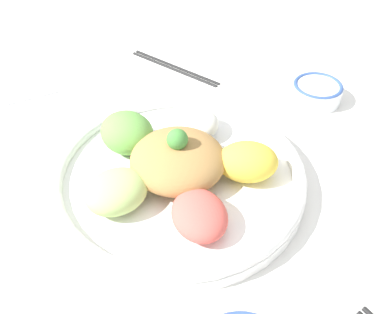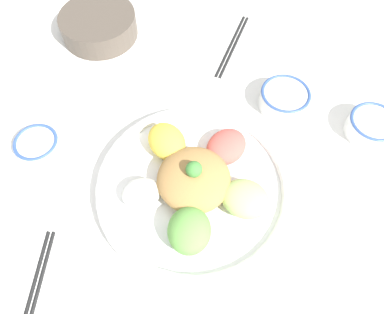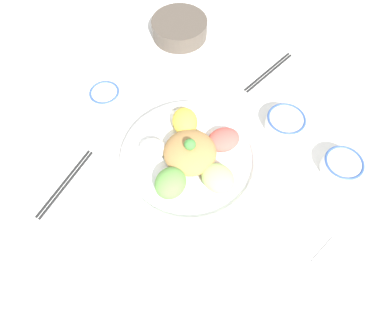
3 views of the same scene
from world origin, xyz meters
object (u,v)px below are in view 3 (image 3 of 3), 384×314
salad_platter (190,157)px  serving_spoon_main (117,299)px  sauce_bowl_red (105,95)px  sauce_bowl_dark (285,122)px  rice_bowl_blue (342,165)px  serving_spoon_extra (333,240)px  chopsticks_pair_near (65,183)px  side_serving_bowl (180,27)px  chopsticks_pair_far (269,72)px

salad_platter → serving_spoon_main: salad_platter is taller
sauce_bowl_red → sauce_bowl_dark: size_ratio=0.83×
salad_platter → rice_bowl_blue: bearing=-139.7°
salad_platter → serving_spoon_extra: salad_platter is taller
rice_bowl_blue → serving_spoon_main: size_ratio=0.74×
sauce_bowl_red → sauce_bowl_dark: bearing=-147.2°
salad_platter → chopsticks_pair_near: bearing=54.9°
rice_bowl_blue → sauce_bowl_dark: 0.19m
side_serving_bowl → chopsticks_pair_far: (-0.34, -0.08, -0.03)m
salad_platter → sauce_bowl_red: (0.34, 0.02, -0.01)m
salad_platter → chopsticks_pair_near: 0.34m
salad_platter → sauce_bowl_dark: size_ratio=3.44×
side_serving_bowl → chopsticks_pair_far: bearing=-167.4°
chopsticks_pair_near → sauce_bowl_red: bearing=13.6°
sauce_bowl_red → rice_bowl_blue: size_ratio=0.88×
chopsticks_pair_far → sauce_bowl_dark: bearing=-130.1°
salad_platter → serving_spoon_extra: 0.41m
rice_bowl_blue → serving_spoon_extra: (-0.09, 0.18, -0.02)m
rice_bowl_blue → serving_spoon_main: bearing=73.5°
serving_spoon_main → side_serving_bowl: bearing=-44.2°
salad_platter → sauce_bowl_red: salad_platter is taller
salad_platter → chopsticks_pair_far: (0.05, -0.42, -0.02)m
side_serving_bowl → serving_spoon_main: 0.87m
salad_platter → sauce_bowl_dark: salad_platter is taller
sauce_bowl_dark → chopsticks_pair_near: sauce_bowl_dark is taller
side_serving_bowl → rice_bowl_blue: bearing=173.4°
side_serving_bowl → serving_spoon_extra: bearing=161.7°
rice_bowl_blue → chopsticks_pair_far: 0.39m
salad_platter → serving_spoon_extra: bearing=-168.4°
chopsticks_pair_near → chopsticks_pair_far: size_ratio=0.94×
sauce_bowl_red → serving_spoon_main: (-0.46, 0.34, -0.02)m
sauce_bowl_red → sauce_bowl_dark: 0.54m
serving_spoon_extra → serving_spoon_main: bearing=-28.3°
salad_platter → chopsticks_pair_near: salad_platter is taller
salad_platter → rice_bowl_blue: (-0.31, -0.26, -0.00)m
sauce_bowl_dark → serving_spoon_main: bearing=90.7°
rice_bowl_blue → sauce_bowl_dark: (0.19, -0.01, -0.00)m
sauce_bowl_dark → side_serving_bowl: bearing=-7.8°
rice_bowl_blue → serving_spoon_main: (0.19, 0.63, -0.02)m
sauce_bowl_red → chopsticks_pair_near: 0.30m
salad_platter → sauce_bowl_red: bearing=3.5°
sauce_bowl_dark → serving_spoon_extra: size_ratio=0.86×
sauce_bowl_dark → serving_spoon_extra: 0.35m
side_serving_bowl → serving_spoon_extra: 0.83m
sauce_bowl_red → side_serving_bowl: size_ratio=0.48×
serving_spoon_main → sauce_bowl_red: bearing=-26.3°
rice_bowl_blue → chopsticks_pair_far: bearing=-23.5°
sauce_bowl_dark → chopsticks_pair_far: 0.22m
chopsticks_pair_far → sauce_bowl_red: bearing=147.5°
side_serving_bowl → chopsticks_pair_near: (-0.18, 0.62, -0.03)m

